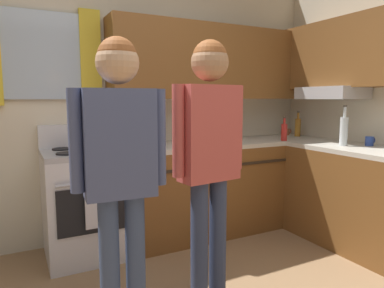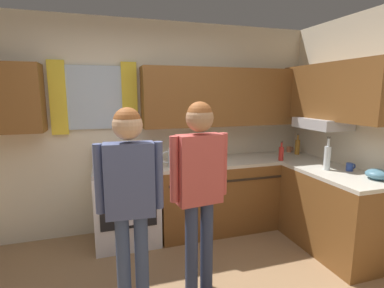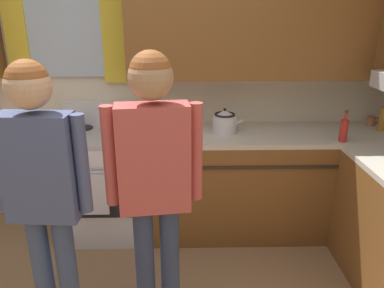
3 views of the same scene
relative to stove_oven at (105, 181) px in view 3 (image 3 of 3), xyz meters
name	(u,v)px [view 3 (image 3 of 3)]	position (x,y,z in m)	size (l,w,h in m)	color
back_wall_unit	(130,60)	(0.23, 0.27, 0.99)	(4.60, 0.42, 2.60)	beige
kitchen_counter_run	(312,198)	(1.69, -0.32, -0.02)	(2.11, 1.77, 0.90)	brown
stove_oven	(105,181)	(0.00, 0.00, 0.00)	(0.72, 0.67, 1.10)	silver
bottle_oil_amber	(383,118)	(2.34, 0.02, 0.54)	(0.06, 0.06, 0.29)	#B27223
bottle_sauce_red	(344,130)	(1.90, -0.24, 0.53)	(0.06, 0.06, 0.25)	red
cup_terracotta	(372,121)	(2.33, 0.18, 0.47)	(0.11, 0.07, 0.08)	#B76642
stovetop_kettle	(225,121)	(1.02, -0.01, 0.53)	(0.27, 0.20, 0.21)	silver
water_pitcher	(163,125)	(0.52, -0.16, 0.54)	(0.19, 0.11, 0.22)	silver
adult_left	(42,179)	(-0.05, -1.16, 0.56)	(0.51, 0.22, 1.64)	#38476B
adult_in_plaid	(154,169)	(0.53, -1.11, 0.59)	(0.51, 0.23, 1.67)	#2D3856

